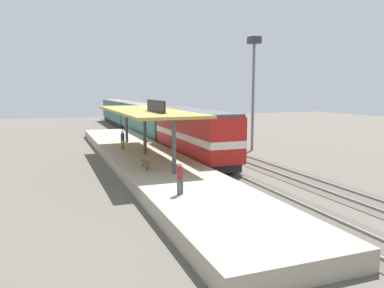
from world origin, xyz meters
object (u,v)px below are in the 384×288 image
object	(u,v)px
passenger_carriage_rear	(119,112)
person_waiting	(180,177)
light_mast	(254,70)
person_walking	(123,139)
passenger_carriage_front	(146,120)
platform_bench	(145,162)
locomotive	(194,134)

from	to	relation	value
passenger_carriage_rear	person_waiting	distance (m)	52.48
light_mast	person_walking	size ratio (longest dim) A/B	6.84
light_mast	person_walking	world-z (taller)	light_mast
passenger_carriage_front	person_walking	distance (m)	16.21
person_waiting	light_mast	bearing A→B (deg)	50.38
person_walking	light_mast	bearing A→B (deg)	1.12
passenger_carriage_front	person_waiting	distance (m)	31.90
light_mast	platform_bench	bearing A→B (deg)	-146.05
passenger_carriage_rear	light_mast	xyz separation A→B (m)	(7.80, -35.62, 6.08)
platform_bench	person_waiting	distance (m)	7.26
platform_bench	light_mast	world-z (taller)	light_mast
locomotive	passenger_carriage_rear	world-z (taller)	locomotive
light_mast	person_waiting	distance (m)	22.43
platform_bench	passenger_carriage_rear	size ratio (longest dim) A/B	0.08
platform_bench	passenger_carriage_rear	bearing A→B (deg)	82.39
locomotive	person_walking	bearing A→B (deg)	153.74
passenger_carriage_rear	person_walking	distance (m)	36.37
passenger_carriage_rear	light_mast	size ratio (longest dim) A/B	1.71
person_waiting	person_walking	world-z (taller)	same
platform_bench	person_waiting	world-z (taller)	person_waiting
passenger_carriage_front	passenger_carriage_rear	xyz separation A→B (m)	(0.00, 20.80, 0.00)
platform_bench	locomotive	bearing A→B (deg)	45.54
passenger_carriage_front	light_mast	bearing A→B (deg)	-62.24
locomotive	person_walking	world-z (taller)	locomotive
platform_bench	light_mast	bearing A→B (deg)	33.95
passenger_carriage_front	person_waiting	size ratio (longest dim) A/B	11.70
person_walking	person_waiting	bearing A→B (deg)	-89.94
passenger_carriage_front	locomotive	bearing A→B (deg)	-90.00
passenger_carriage_rear	person_waiting	bearing A→B (deg)	-96.43
passenger_carriage_rear	person_walking	xyz separation A→B (m)	(-5.90, -35.89, -0.46)
light_mast	person_walking	bearing A→B (deg)	-178.88
platform_bench	passenger_carriage_rear	world-z (taller)	passenger_carriage_rear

